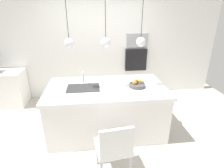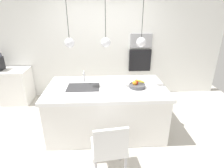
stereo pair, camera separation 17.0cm
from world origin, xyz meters
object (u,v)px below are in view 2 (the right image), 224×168
at_px(fruit_bowl, 137,85).
at_px(oven, 140,60).
at_px(microwave, 141,41).
at_px(chair_near, 109,147).

distance_m(fruit_bowl, oven, 1.69).
distance_m(fruit_bowl, microwave, 1.76).
relative_size(oven, chair_near, 0.66).
bearing_deg(fruit_bowl, microwave, 77.02).
xyz_separation_m(microwave, oven, (0.00, 0.00, -0.50)).
xyz_separation_m(oven, chair_near, (-0.90, -2.62, -0.45)).
bearing_deg(microwave, fruit_bowl, -102.98).
relative_size(microwave, chair_near, 0.64).
relative_size(fruit_bowl, microwave, 0.52).
bearing_deg(microwave, oven, 0.00).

